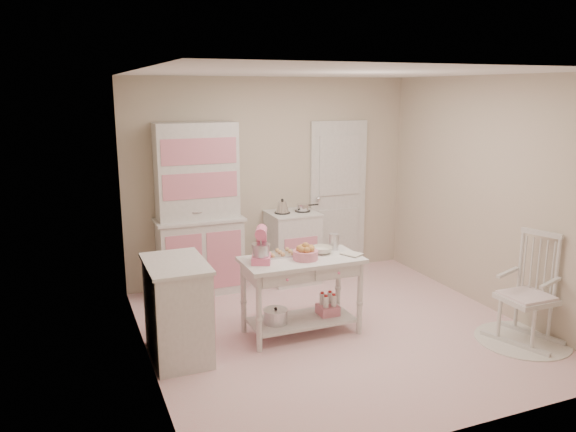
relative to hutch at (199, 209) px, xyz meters
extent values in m
plane|color=pink|center=(1.03, -1.66, -1.04)|extent=(3.80, 3.80, 0.00)
cube|color=white|center=(1.03, -1.66, 1.56)|extent=(3.80, 3.80, 0.04)
cube|color=#BEB59B|center=(1.03, 0.24, 0.26)|extent=(3.80, 0.04, 2.60)
cube|color=#BEB59B|center=(1.03, -3.56, 0.26)|extent=(3.80, 0.04, 2.60)
cube|color=#BEB59B|center=(-0.87, -1.66, 0.26)|extent=(0.04, 3.80, 2.60)
cube|color=#BEB59B|center=(2.93, -1.66, 0.26)|extent=(0.04, 3.80, 2.60)
cube|color=silver|center=(1.98, 0.21, -0.02)|extent=(0.82, 0.05, 2.04)
cube|color=silver|center=(0.00, 0.00, 0.00)|extent=(1.06, 0.50, 2.08)
cube|color=silver|center=(1.20, -0.05, -0.58)|extent=(0.62, 0.57, 0.92)
cube|color=silver|center=(-0.60, -1.61, -0.58)|extent=(0.54, 0.84, 0.92)
cylinder|color=white|center=(2.63, -2.58, -1.03)|extent=(0.92, 0.92, 0.01)
cube|color=silver|center=(2.63, -2.58, -0.49)|extent=(0.70, 0.84, 1.10)
cube|color=silver|center=(0.66, -1.57, -0.64)|extent=(1.20, 0.60, 0.80)
cube|color=pink|center=(0.24, -1.55, -0.07)|extent=(0.29, 0.34, 0.34)
cube|color=silver|center=(0.51, -1.39, -0.23)|extent=(0.34, 0.24, 0.02)
cylinder|color=pink|center=(0.68, -1.62, -0.19)|extent=(0.25, 0.25, 0.09)
imported|color=silver|center=(0.92, -1.49, -0.21)|extent=(0.22, 0.22, 0.07)
cylinder|color=silver|center=(1.10, -1.41, -0.16)|extent=(0.10, 0.10, 0.17)
imported|color=silver|center=(1.11, -1.69, -0.23)|extent=(0.22, 0.24, 0.02)
camera|label=1|loc=(-1.49, -6.49, 1.41)|focal=35.00mm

